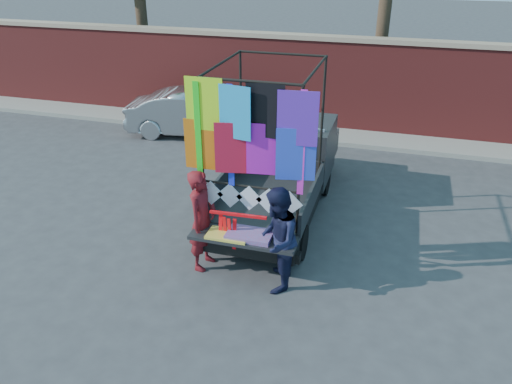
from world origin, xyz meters
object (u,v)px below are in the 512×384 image
(pickup_truck, at_px, (285,166))
(sedan, at_px, (195,113))
(man, at_px, (277,240))
(woman, at_px, (202,220))

(pickup_truck, xyz_separation_m, sedan, (-3.32, 3.22, -0.19))
(sedan, bearing_deg, pickup_truck, -144.50)
(pickup_truck, xyz_separation_m, man, (0.54, -2.85, 0.05))
(woman, bearing_deg, sedan, 30.31)
(pickup_truck, bearing_deg, woman, -105.79)
(sedan, distance_m, woman, 6.39)
(pickup_truck, distance_m, man, 2.90)
(pickup_truck, distance_m, woman, 2.73)
(pickup_truck, height_order, woman, pickup_truck)
(pickup_truck, height_order, man, pickup_truck)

